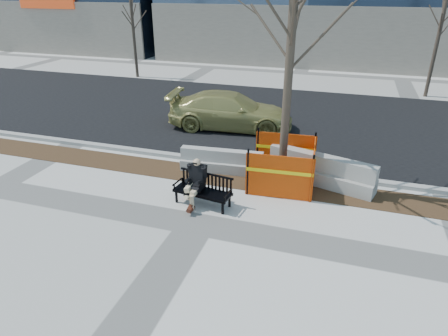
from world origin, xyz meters
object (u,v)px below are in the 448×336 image
at_px(seated_man, 196,202).
at_px(jersey_barrier_right, 319,183).
at_px(sedan, 230,128).
at_px(bench, 203,204).
at_px(jersey_barrier_left, 222,171).
at_px(tree_fence, 281,184).

xyz_separation_m(seated_man, jersey_barrier_right, (3.05, 2.11, 0.00)).
distance_m(seated_man, sedan, 6.04).
relative_size(bench, seated_man, 1.26).
bearing_deg(jersey_barrier_left, bench, -90.86).
distance_m(bench, seated_man, 0.22).
xyz_separation_m(seated_man, tree_fence, (1.99, 1.73, 0.00)).
height_order(tree_fence, jersey_barrier_right, tree_fence).
xyz_separation_m(sedan, jersey_barrier_left, (0.91, -3.98, 0.00)).
bearing_deg(seated_man, jersey_barrier_right, 42.85).
relative_size(sedan, jersey_barrier_right, 1.56).
distance_m(tree_fence, jersey_barrier_left, 1.94).
height_order(tree_fence, sedan, tree_fence).
bearing_deg(seated_man, tree_fence, 49.26).
relative_size(jersey_barrier_left, jersey_barrier_right, 0.81).
bearing_deg(jersey_barrier_right, seated_man, -128.97).
bearing_deg(seated_man, jersey_barrier_left, 96.26).
bearing_deg(bench, jersey_barrier_right, 45.75).
bearing_deg(tree_fence, seated_man, -138.87).
distance_m(bench, jersey_barrier_left, 2.09).
height_order(bench, sedan, sedan).
bearing_deg(tree_fence, jersey_barrier_right, 19.63).
distance_m(sedan, jersey_barrier_right, 5.49).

